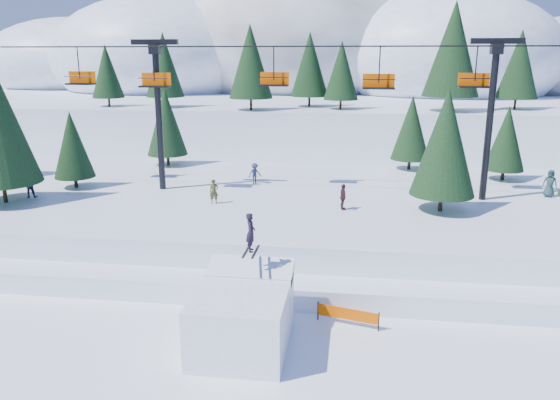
# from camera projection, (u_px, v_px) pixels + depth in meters

# --- Properties ---
(ground) EXTENTS (160.00, 160.00, 0.00)m
(ground) POSITION_uv_depth(u_px,v_px,m) (231.00, 367.00, 21.27)
(ground) COLOR white
(ground) RESTS_ON ground
(mid_shelf) EXTENTS (70.00, 22.00, 2.50)m
(mid_shelf) POSITION_uv_depth(u_px,v_px,m) (287.00, 210.00, 38.18)
(mid_shelf) COLOR white
(mid_shelf) RESTS_ON ground
(berm) EXTENTS (70.00, 6.00, 1.10)m
(berm) POSITION_uv_depth(u_px,v_px,m) (264.00, 275.00, 28.79)
(berm) COLOR white
(berm) RESTS_ON ground
(mountain_ridge) EXTENTS (119.00, 60.31, 26.46)m
(mountain_ridge) POSITION_uv_depth(u_px,v_px,m) (298.00, 68.00, 89.65)
(mountain_ridge) COLOR white
(mountain_ridge) RESTS_ON ground
(jump_kicker) EXTENTS (3.76, 5.12, 5.35)m
(jump_kicker) POSITION_uv_depth(u_px,v_px,m) (243.00, 315.00, 22.49)
(jump_kicker) COLOR white
(jump_kicker) RESTS_ON ground
(chairlift) EXTENTS (46.00, 3.21, 10.28)m
(chairlift) POSITION_uv_depth(u_px,v_px,m) (319.00, 93.00, 35.87)
(chairlift) COLOR black
(chairlift) RESTS_ON mid_shelf
(conifer_stand) EXTENTS (63.09, 18.46, 9.46)m
(conifer_stand) POSITION_uv_depth(u_px,v_px,m) (309.00, 129.00, 36.93)
(conifer_stand) COLOR black
(conifer_stand) RESTS_ON mid_shelf
(distant_skiers) EXTENTS (35.58, 7.25, 1.87)m
(distant_skiers) POSITION_uv_depth(u_px,v_px,m) (276.00, 184.00, 36.76)
(distant_skiers) COLOR #25223A
(distant_skiers) RESTS_ON mid_shelf
(banner_near) EXTENTS (2.77, 0.75, 0.90)m
(banner_near) POSITION_uv_depth(u_px,v_px,m) (348.00, 314.00, 24.40)
(banner_near) COLOR black
(banner_near) RESTS_ON ground
(banner_far) EXTENTS (2.75, 0.84, 0.90)m
(banner_far) POSITION_uv_depth(u_px,v_px,m) (461.00, 296.00, 26.28)
(banner_far) COLOR black
(banner_far) RESTS_ON ground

